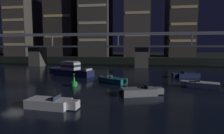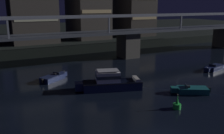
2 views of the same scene
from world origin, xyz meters
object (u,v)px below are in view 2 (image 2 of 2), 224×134
cabin_cruiser_near_left (110,82)px  speedboat_mid_left (54,78)px  speedboat_far_center (214,68)px  channel_buoy (177,105)px  speedboat_near_center (191,90)px  river_bridge (60,43)px

cabin_cruiser_near_left → speedboat_mid_left: cabin_cruiser_near_left is taller
speedboat_far_center → channel_buoy: bearing=-149.8°
speedboat_near_center → speedboat_mid_left: 20.46m
speedboat_near_center → cabin_cruiser_near_left: bearing=145.3°
speedboat_near_center → channel_buoy: (-5.11, -3.11, 0.06)m
cabin_cruiser_near_left → channel_buoy: bearing=-67.6°
speedboat_near_center → speedboat_far_center: same height
speedboat_mid_left → channel_buoy: channel_buoy is taller
speedboat_far_center → speedboat_mid_left: bearing=165.8°
speedboat_near_center → channel_buoy: channel_buoy is taller
speedboat_mid_left → river_bridge: bearing=68.7°
cabin_cruiser_near_left → speedboat_near_center: cabin_cruiser_near_left is taller
channel_buoy → speedboat_near_center: bearing=31.4°
cabin_cruiser_near_left → speedboat_far_center: (21.50, 0.96, -0.64)m
cabin_cruiser_near_left → speedboat_mid_left: size_ratio=1.95×
river_bridge → channel_buoy: river_bridge is taller
speedboat_mid_left → channel_buoy: (9.71, -17.23, 0.06)m
cabin_cruiser_near_left → speedboat_near_center: bearing=-34.7°
river_bridge → speedboat_far_center: size_ratio=18.98×
river_bridge → speedboat_mid_left: bearing=-111.3°
cabin_cruiser_near_left → speedboat_mid_left: 9.87m
river_bridge → speedboat_far_center: bearing=-35.9°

